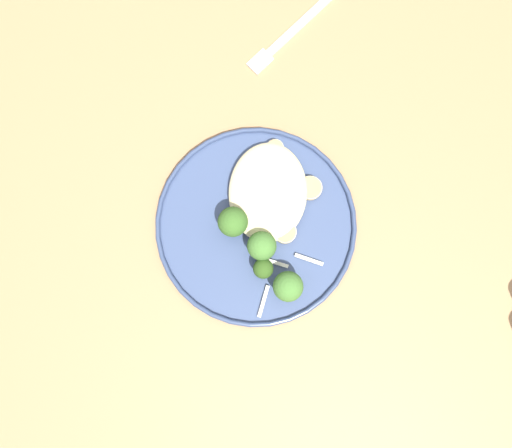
# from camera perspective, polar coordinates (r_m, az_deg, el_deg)

# --- Properties ---
(ground) EXTENTS (6.00, 6.00, 0.00)m
(ground) POSITION_cam_1_polar(r_m,az_deg,el_deg) (1.47, 1.04, -4.61)
(ground) COLOR #665B51
(wooden_dining_table) EXTENTS (1.40, 1.00, 0.74)m
(wooden_dining_table) POSITION_cam_1_polar(r_m,az_deg,el_deg) (0.81, 1.88, -1.78)
(wooden_dining_table) COLOR #9E754C
(wooden_dining_table) RESTS_ON ground
(dinner_plate) EXTENTS (0.29, 0.29, 0.02)m
(dinner_plate) POSITION_cam_1_polar(r_m,az_deg,el_deg) (0.72, -0.00, -0.13)
(dinner_plate) COLOR #38476B
(dinner_plate) RESTS_ON wooden_dining_table
(noodle_bed) EXTENTS (0.15, 0.11, 0.03)m
(noodle_bed) POSITION_cam_1_polar(r_m,az_deg,el_deg) (0.71, 1.36, 3.67)
(noodle_bed) COLOR beige
(noodle_bed) RESTS_ON dinner_plate
(seared_scallop_rear_pale) EXTENTS (0.02, 0.02, 0.01)m
(seared_scallop_rear_pale) POSITION_cam_1_polar(r_m,az_deg,el_deg) (0.73, 2.18, 8.61)
(seared_scallop_rear_pale) COLOR #E5C689
(seared_scallop_rear_pale) RESTS_ON dinner_plate
(seared_scallop_on_noodles) EXTENTS (0.03, 0.03, 0.02)m
(seared_scallop_on_noodles) POSITION_cam_1_polar(r_m,az_deg,el_deg) (0.71, 3.34, -0.69)
(seared_scallop_on_noodles) COLOR #E5C689
(seared_scallop_on_noodles) RESTS_ON dinner_plate
(seared_scallop_large_seared) EXTENTS (0.03, 0.03, 0.01)m
(seared_scallop_large_seared) POSITION_cam_1_polar(r_m,az_deg,el_deg) (0.72, 6.18, 4.09)
(seared_scallop_large_seared) COLOR #E5C689
(seared_scallop_large_seared) RESTS_ON dinner_plate
(seared_scallop_front_small) EXTENTS (0.03, 0.03, 0.01)m
(seared_scallop_front_small) POSITION_cam_1_polar(r_m,az_deg,el_deg) (0.73, 4.04, 5.30)
(seared_scallop_front_small) COLOR beige
(seared_scallop_front_small) RESTS_ON dinner_plate
(broccoli_floret_rear_charred) EXTENTS (0.04, 0.04, 0.06)m
(broccoli_floret_rear_charred) POSITION_cam_1_polar(r_m,az_deg,el_deg) (0.69, -2.65, 0.24)
(broccoli_floret_rear_charred) COLOR #7A994C
(broccoli_floret_rear_charred) RESTS_ON dinner_plate
(broccoli_floret_center_pile) EXTENTS (0.04, 0.04, 0.06)m
(broccoli_floret_center_pile) POSITION_cam_1_polar(r_m,az_deg,el_deg) (0.68, 0.66, -2.52)
(broccoli_floret_center_pile) COLOR #89A356
(broccoli_floret_center_pile) RESTS_ON dinner_plate
(broccoli_floret_tall_stalk) EXTENTS (0.03, 0.03, 0.04)m
(broccoli_floret_tall_stalk) POSITION_cam_1_polar(r_m,az_deg,el_deg) (0.69, 0.82, -5.10)
(broccoli_floret_tall_stalk) COLOR #89A356
(broccoli_floret_tall_stalk) RESTS_ON dinner_plate
(broccoli_floret_left_leaning) EXTENTS (0.04, 0.04, 0.06)m
(broccoli_floret_left_leaning) POSITION_cam_1_polar(r_m,az_deg,el_deg) (0.68, 3.67, -7.11)
(broccoli_floret_left_leaning) COLOR #89A356
(broccoli_floret_left_leaning) RESTS_ON dinner_plate
(onion_sliver_long_sliver) EXTENTS (0.02, 0.05, 0.00)m
(onion_sliver_long_sliver) POSITION_cam_1_polar(r_m,az_deg,el_deg) (0.71, 2.13, -4.34)
(onion_sliver_long_sliver) COLOR silver
(onion_sliver_long_sliver) RESTS_ON dinner_plate
(onion_sliver_curled_piece) EXTENTS (0.05, 0.01, 0.00)m
(onion_sliver_curled_piece) POSITION_cam_1_polar(r_m,az_deg,el_deg) (0.71, 0.86, -8.79)
(onion_sliver_curled_piece) COLOR silver
(onion_sliver_curled_piece) RESTS_ON dinner_plate
(onion_sliver_pale_crescent) EXTENTS (0.02, 0.04, 0.00)m
(onion_sliver_pale_crescent) POSITION_cam_1_polar(r_m,az_deg,el_deg) (0.71, 6.05, -4.05)
(onion_sliver_pale_crescent) COLOR silver
(onion_sliver_pale_crescent) RESTS_ON dinner_plate
(dinner_fork) EXTENTS (0.15, 0.14, 0.00)m
(dinner_fork) POSITION_cam_1_polar(r_m,az_deg,el_deg) (0.83, 4.03, 20.90)
(dinner_fork) COLOR silver
(dinner_fork) RESTS_ON wooden_dining_table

